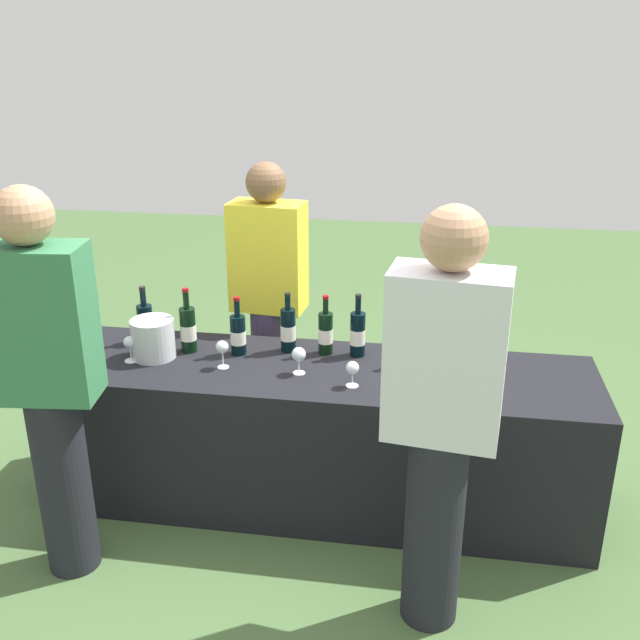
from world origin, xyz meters
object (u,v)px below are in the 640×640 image
Objects in this scene: guest_1 at (442,415)px; guest_0 at (48,377)px; ice_bucket at (153,339)px; wine_glass_3 at (352,369)px; wine_glass_1 at (222,348)px; wine_bottle_2 at (238,334)px; wine_glass_2 at (299,355)px; wine_bottle_0 at (145,323)px; server_pouring at (269,296)px; wine_bottle_6 at (417,343)px; wine_bottle_4 at (326,333)px; wine_glass_0 at (130,344)px; wine_bottle_3 at (288,330)px; wine_bottle_5 at (358,334)px; wine_bottle_7 at (488,348)px; wine_bottle_1 at (188,329)px.

guest_0 is at bearing -174.80° from guest_1.
ice_bucket is at bearing 67.86° from guest_0.
wine_glass_1 is at bearing 171.06° from wine_glass_3.
wine_glass_2 is (0.34, -0.18, -0.01)m from wine_bottle_2.
wine_bottle_0 is 0.19× the size of server_pouring.
wine_glass_2 is at bearing -5.61° from ice_bucket.
ice_bucket is at bearing -58.12° from wine_bottle_0.
wine_bottle_6 is at bearing 21.47° from guest_0.
ice_bucket is at bearing -168.00° from wine_bottle_4.
wine_bottle_6 is at bearing 7.49° from wine_glass_0.
server_pouring is at bearing 114.39° from wine_bottle_3.
wine_bottle_3 is at bearing 0.32° from wine_bottle_0.
wine_bottle_5 is at bearing 7.03° from wine_bottle_2.
wine_bottle_4 is 1.02× the size of wine_bottle_6.
wine_glass_1 is at bearing -172.61° from wine_bottle_7.
ice_bucket is at bearing -176.64° from wine_bottle_7.
wine_bottle_5 is 0.19× the size of guest_0.
wine_bottle_3 is 1.19m from guest_1.
guest_1 is (0.57, -0.90, 0.08)m from wine_bottle_4.
wine_bottle_3 is 0.78m from wine_glass_0.
wine_glass_2 is 0.28m from wine_glass_3.
wine_bottle_0 is at bearing -179.86° from wine_bottle_4.
guest_0 is at bearing -157.25° from wine_bottle_7.
wine_bottle_0 is at bearing 121.88° from ice_bucket.
guest_1 is at bearing -105.12° from wine_bottle_7.
wine_glass_1 is (-0.27, -0.25, -0.01)m from wine_bottle_3.
wine_glass_1 is at bearing -100.51° from wine_bottle_2.
wine_bottle_7 is at bearing -3.54° from wine_bottle_6.
ice_bucket is at bearing 58.85° from server_pouring.
wine_bottle_1 reaches higher than wine_glass_3.
wine_bottle_7 is (1.48, -0.00, -0.00)m from wine_bottle_1.
server_pouring is at bearing 141.76° from wine_bottle_5.
wine_glass_3 is 0.08× the size of server_pouring.
wine_bottle_6 is 1.40m from wine_glass_0.
wine_glass_3 is at bearing 16.12° from guest_0.
wine_bottle_5 is at bearing 45.18° from wine_glass_2.
guest_1 is (-0.22, -0.82, 0.07)m from wine_bottle_7.
wine_bottle_3 is at bearing 9.40° from wine_bottle_1.
wine_bottle_2 is at bearing -179.31° from wine_bottle_6.
wine_glass_1 is 0.37m from wine_glass_2.
wine_bottle_1 is 1.57× the size of ice_bucket.
wine_glass_1 is 0.08× the size of guest_0.
server_pouring is (-1.18, 0.51, 0.02)m from wine_bottle_7.
wine_glass_2 is at bearing -16.00° from wine_bottle_1.
wine_glass_1 is 0.38m from ice_bucket.
server_pouring reaches higher than wine_bottle_0.
server_pouring is (0.55, 0.68, 0.04)m from wine_glass_0.
guest_0 reaches higher than ice_bucket.
wine_bottle_4 reaches higher than wine_glass_3.
wine_bottle_2 is at bearing 79.49° from wine_glass_1.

